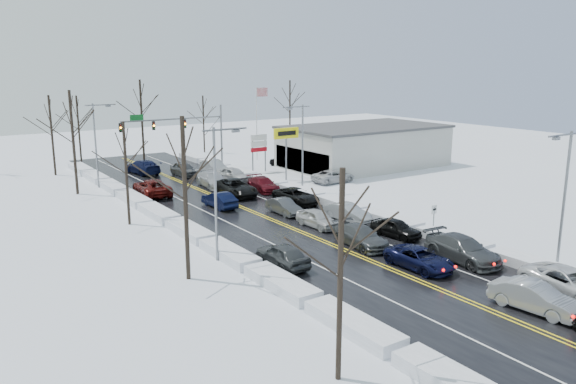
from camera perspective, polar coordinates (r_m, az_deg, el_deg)
ground at (r=45.82m, az=0.05°, el=-3.55°), size 160.00×160.00×0.00m
road_surface at (r=47.43m, az=-1.31°, el=-2.99°), size 14.00×84.00×0.01m
snow_bank_left at (r=43.96m, az=-9.70°, el=-4.45°), size 1.67×72.00×0.67m
snow_bank_right at (r=51.79m, az=5.79°, el=-1.70°), size 1.67×72.00×0.67m
traffic_signal_mast at (r=70.67m, az=-10.47°, el=6.53°), size 13.28×0.39×8.00m
tires_plus_sign at (r=63.60m, az=-0.19°, el=5.63°), size 3.20×0.34×6.00m
used_vehicles_sign at (r=68.85m, az=-2.98°, el=4.75°), size 2.20×0.22×4.65m
speed_limit_sign at (r=44.86m, az=14.61°, el=-2.17°), size 0.55×0.09×2.35m
flagpole at (r=77.76m, az=-3.10°, el=7.60°), size 1.87×1.20×10.00m
dealership_building at (r=73.69m, az=7.70°, el=4.66°), size 20.40×12.40×5.30m
streetlight_se at (r=38.49m, az=26.18°, el=0.11°), size 3.20×0.25×9.00m
streetlight_ne at (r=57.43m, az=1.32°, el=5.18°), size 3.20×0.25×9.00m
streetlight_sw at (r=37.10m, az=-7.13°, el=0.91°), size 3.20×0.25×9.00m
streetlight_nw at (r=63.06m, az=-18.82°, el=5.19°), size 3.20×0.25×9.00m
tree_left_a at (r=22.34m, az=5.42°, el=-4.40°), size 3.60×3.60×9.00m
tree_left_b at (r=33.67m, az=-10.52°, el=2.49°), size 4.00×4.00×10.00m
tree_left_c at (r=47.14m, az=-16.22°, el=3.79°), size 3.40×3.40×8.50m
tree_left_d at (r=60.22m, az=-21.12°, el=6.63°), size 4.20×4.20×10.50m
tree_left_e at (r=72.06m, az=-22.98°, el=6.78°), size 3.80×3.80×9.50m
tree_far_b at (r=79.92m, az=-20.58°, el=7.22°), size 3.60×3.60×9.00m
tree_far_c at (r=80.17m, az=-14.70°, el=8.63°), size 4.40×4.40×11.00m
tree_far_d at (r=85.50m, az=-8.60°, el=7.95°), size 3.40×3.40×8.50m
tree_far_e at (r=93.80m, az=0.20°, el=9.36°), size 4.20×4.20×10.50m
queued_car_1 at (r=33.45m, az=23.65°, el=-10.99°), size 2.21×4.88×1.55m
queued_car_2 at (r=37.67m, az=13.17°, el=-7.56°), size 2.34×4.92×1.36m
queued_car_3 at (r=41.40m, az=7.38°, el=-5.46°), size 2.56×5.31×1.49m
queued_car_4 at (r=45.84m, az=3.01°, el=-3.57°), size 1.85×4.28×1.44m
queued_car_5 at (r=49.75m, az=-0.43°, el=-2.24°), size 1.44×4.12×1.36m
queued_car_6 at (r=56.95m, az=-5.30°, el=-0.36°), size 3.26×6.22×1.67m
queued_car_7 at (r=61.36m, az=-7.63°, el=0.53°), size 2.72×5.74×1.62m
queued_car_8 at (r=68.05m, az=-10.50°, el=1.63°), size 2.03×4.82×1.63m
queued_car_10 at (r=36.31m, az=26.62°, el=-9.41°), size 3.23×5.91×1.57m
queued_car_11 at (r=39.81m, az=17.25°, el=-6.70°), size 2.80×5.93×1.67m
queued_car_12 at (r=44.00m, az=10.87°, el=-4.48°), size 2.16×4.33×1.42m
queued_car_13 at (r=47.88m, az=6.02°, el=-2.91°), size 2.10×4.61×1.47m
queued_car_14 at (r=53.58m, az=0.83°, el=-1.15°), size 2.79×5.34×1.44m
queued_car_15 at (r=58.84m, az=-2.52°, el=0.10°), size 2.59×5.19×1.45m
queued_car_16 at (r=63.86m, az=-5.51°, el=1.06°), size 2.56×4.99×1.63m
queued_car_17 at (r=68.71m, az=-7.49°, el=1.84°), size 2.00×5.12×1.66m
oncoming_car_0 at (r=52.40m, az=-6.96°, el=-1.56°), size 1.70×4.50×1.47m
oncoming_car_1 at (r=58.34m, az=-13.62°, el=-0.36°), size 3.32×6.31×1.69m
oncoming_car_2 at (r=70.49m, az=-14.52°, el=1.82°), size 3.10×6.18×1.72m
oncoming_car_3 at (r=37.14m, az=-0.56°, el=-7.51°), size 1.88×4.55×1.54m
parked_car_0 at (r=63.30m, az=4.63°, el=0.98°), size 5.16×2.46×1.42m
parked_car_1 at (r=67.90m, az=4.73°, el=1.78°), size 2.54×5.47×1.55m
parked_car_2 at (r=72.87m, az=-0.34°, el=2.57°), size 2.43×4.84×1.58m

